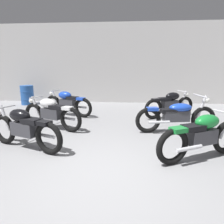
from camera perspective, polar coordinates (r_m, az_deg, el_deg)
name	(u,v)px	position (r m, az deg, el deg)	size (l,w,h in m)	color
ground_plane	(101,174)	(3.48, -3.22, -16.81)	(60.00, 60.00, 0.00)	gray
back_wall	(121,64)	(9.70, 2.47, 13.35)	(13.49, 0.24, 3.60)	#BCBAB7
motorcycle_left_row_0	(24,128)	(4.62, -23.38, -4.05)	(1.88, 0.81, 0.88)	black
motorcycle_left_row_1	(51,113)	(5.83, -16.67, -0.17)	(1.88, 0.81, 0.88)	black
motorcycle_left_row_2	(67,103)	(7.27, -12.37, 2.59)	(1.88, 0.82, 0.88)	black
motorcycle_right_row_0	(202,135)	(4.15, 23.91, -5.97)	(1.80, 1.00, 0.88)	black
motorcycle_right_row_1	(177,115)	(5.58, 17.68, -0.87)	(2.15, 0.76, 0.97)	black
motorcycle_right_row_2	(170,104)	(7.14, 15.93, 2.20)	(1.79, 1.02, 0.88)	black
oil_drum	(27,95)	(9.95, -22.63, 4.42)	(0.59, 0.59, 0.85)	#23519E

